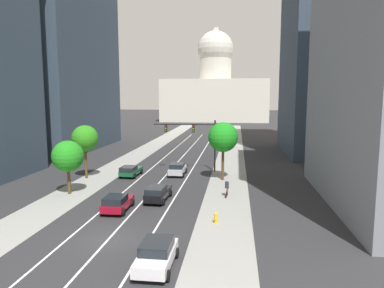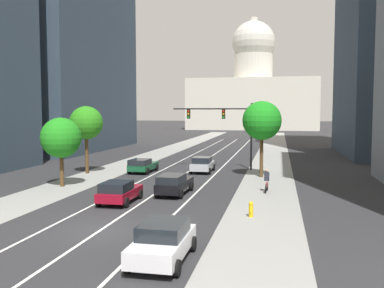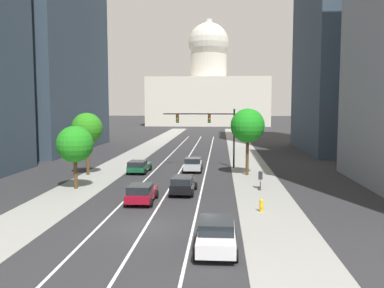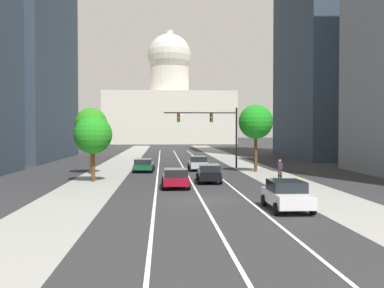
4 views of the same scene
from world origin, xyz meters
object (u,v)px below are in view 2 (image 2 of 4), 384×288
(car_crimson, at_px, (119,192))
(cyclist, at_px, (267,181))
(car_green, at_px, (142,165))
(street_tree_near_left, at_px, (61,138))
(car_silver, at_px, (202,164))
(car_white, at_px, (163,241))
(street_tree_mid_right, at_px, (262,121))
(car_black, at_px, (174,184))
(fire_hydrant, at_px, (251,209))
(capitol_building, at_px, (253,93))
(traffic_signal_mast, at_px, (226,122))
(street_tree_mid_left, at_px, (86,123))

(car_crimson, height_order, cyclist, cyclist)
(car_green, relative_size, street_tree_near_left, 0.76)
(car_green, relative_size, car_silver, 1.03)
(car_crimson, bearing_deg, car_white, -150.22)
(car_white, relative_size, street_tree_mid_right, 0.61)
(car_black, xyz_separation_m, cyclist, (6.52, 2.36, 0.05))
(car_black, distance_m, cyclist, 6.93)
(car_white, relative_size, car_green, 1.01)
(fire_hydrant, relative_size, street_tree_near_left, 0.16)
(capitol_building, relative_size, car_black, 9.19)
(traffic_signal_mast, bearing_deg, capitol_building, 91.96)
(car_silver, height_order, traffic_signal_mast, traffic_signal_mast)
(traffic_signal_mast, xyz_separation_m, street_tree_near_left, (-11.55, -12.85, -0.99))
(street_tree_mid_right, bearing_deg, car_silver, 162.10)
(street_tree_mid_right, distance_m, street_tree_near_left, 17.45)
(car_crimson, relative_size, street_tree_mid_left, 0.63)
(street_tree_near_left, bearing_deg, car_white, -49.45)
(car_white, distance_m, car_green, 24.64)
(car_crimson, bearing_deg, capitol_building, -1.32)
(car_green, relative_size, cyclist, 2.45)
(capitol_building, height_order, car_crimson, capitol_building)
(street_tree_mid_left, relative_size, street_tree_near_left, 1.18)
(street_tree_mid_right, bearing_deg, fire_hydrant, -89.84)
(car_green, height_order, traffic_signal_mast, traffic_signal_mast)
(car_green, bearing_deg, car_black, -148.40)
(car_green, distance_m, car_crimson, 13.70)
(car_white, distance_m, street_tree_mid_right, 23.26)
(car_silver, relative_size, traffic_signal_mast, 0.49)
(street_tree_mid_right, distance_m, street_tree_mid_left, 16.65)
(street_tree_mid_right, bearing_deg, car_green, 177.80)
(car_green, distance_m, cyclist, 14.38)
(car_white, distance_m, car_crimson, 11.25)
(car_white, height_order, street_tree_near_left, street_tree_near_left)
(street_tree_mid_right, bearing_deg, capitol_building, 93.96)
(car_black, relative_size, car_crimson, 1.10)
(traffic_signal_mast, distance_m, fire_hydrant, 20.45)
(capitol_building, height_order, cyclist, capitol_building)
(car_black, relative_size, street_tree_near_left, 0.82)
(car_crimson, height_order, street_tree_mid_right, street_tree_mid_right)
(car_silver, bearing_deg, traffic_signal_mast, -35.57)
(fire_hydrant, bearing_deg, cyclist, 85.15)
(car_crimson, distance_m, street_tree_mid_left, 14.84)
(street_tree_mid_right, bearing_deg, car_black, -121.48)
(car_silver, height_order, street_tree_near_left, street_tree_near_left)
(car_silver, relative_size, car_crimson, 0.99)
(street_tree_mid_left, bearing_deg, traffic_signal_mast, 24.47)
(car_crimson, xyz_separation_m, street_tree_mid_left, (-7.95, 11.84, 4.10))
(car_crimson, bearing_deg, traffic_signal_mast, -15.92)
(capitol_building, relative_size, fire_hydrant, 45.75)
(capitol_building, bearing_deg, car_black, -89.29)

